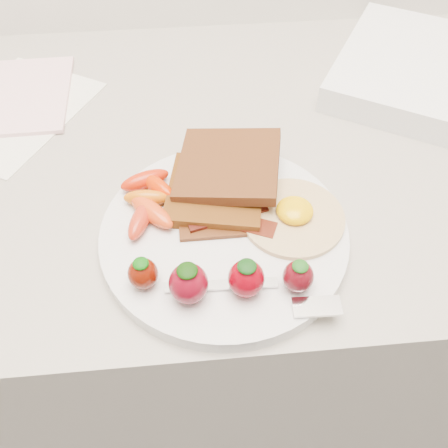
{
  "coord_description": "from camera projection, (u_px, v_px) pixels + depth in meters",
  "views": [
    {
      "loc": [
        -0.03,
        1.2,
        1.34
      ],
      "look_at": [
        0.0,
        1.54,
        0.93
      ],
      "focal_mm": 40.0,
      "sensor_mm": 36.0,
      "label": 1
    }
  ],
  "objects": [
    {
      "name": "bacon_strips",
      "position": [
        228.0,
        222.0,
        0.54
      ],
      "size": [
        0.11,
        0.06,
        0.01
      ],
      "color": "black",
      "rests_on": "plate"
    },
    {
      "name": "strawberries",
      "position": [
        217.0,
        279.0,
        0.48
      ],
      "size": [
        0.18,
        0.05,
        0.05
      ],
      "color": "#550F02",
      "rests_on": "plate"
    },
    {
      "name": "notepad",
      "position": [
        26.0,
        95.0,
        0.72
      ],
      "size": [
        0.12,
        0.18,
        0.01
      ],
      "primitive_type": "cube",
      "rotation": [
        0.0,
        0.0,
        0.02
      ],
      "color": "#F5C2C8",
      "rests_on": "paper_sheet"
    },
    {
      "name": "plate",
      "position": [
        224.0,
        235.0,
        0.55
      ],
      "size": [
        0.27,
        0.27,
        0.02
      ],
      "primitive_type": "cylinder",
      "color": "silver",
      "rests_on": "counter"
    },
    {
      "name": "baby_carrots",
      "position": [
        148.0,
        199.0,
        0.56
      ],
      "size": [
        0.07,
        0.11,
        0.02
      ],
      "color": "#D06109",
      "rests_on": "plate"
    },
    {
      "name": "paper_sheet",
      "position": [
        13.0,
        112.0,
        0.7
      ],
      "size": [
        0.25,
        0.27,
        0.0
      ],
      "primitive_type": "cube",
      "rotation": [
        0.0,
        0.0,
        -0.53
      ],
      "color": "white",
      "rests_on": "counter"
    },
    {
      "name": "toast_lower",
      "position": [
        216.0,
        192.0,
        0.57
      ],
      "size": [
        0.12,
        0.12,
        0.01
      ],
      "primitive_type": "cube",
      "rotation": [
        0.0,
        0.0,
        -0.19
      ],
      "color": "#4E2608",
      "rests_on": "plate"
    },
    {
      "name": "fried_egg",
      "position": [
        293.0,
        215.0,
        0.55
      ],
      "size": [
        0.14,
        0.14,
        0.02
      ],
      "color": "beige",
      "rests_on": "plate"
    },
    {
      "name": "fork",
      "position": [
        264.0,
        295.0,
        0.49
      ],
      "size": [
        0.17,
        0.05,
        0.0
      ],
      "color": "silver",
      "rests_on": "plate"
    },
    {
      "name": "counter",
      "position": [
        215.0,
        314.0,
        1.0
      ],
      "size": [
        2.0,
        0.6,
        0.9
      ],
      "primitive_type": "cube",
      "color": "gray",
      "rests_on": "ground"
    },
    {
      "name": "toast_upper",
      "position": [
        228.0,
        165.0,
        0.57
      ],
      "size": [
        0.14,
        0.14,
        0.03
      ],
      "primitive_type": "cube",
      "rotation": [
        0.0,
        -0.1,
        -0.21
      ],
      "color": "black",
      "rests_on": "toast_lower"
    }
  ]
}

